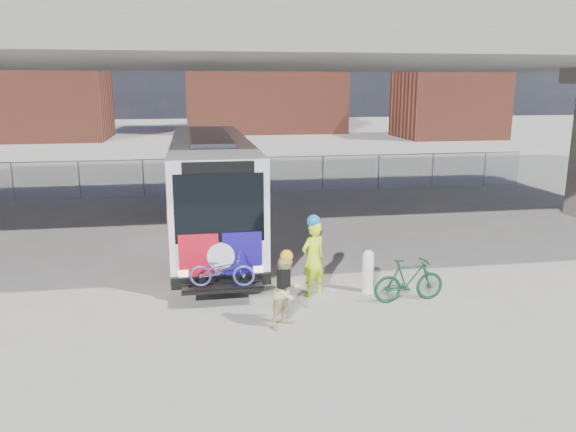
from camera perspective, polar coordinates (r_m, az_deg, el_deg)
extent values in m
plane|color=#9E9991|center=(16.99, -0.37, -5.13)|extent=(160.00, 160.00, 0.00)
cube|color=silver|center=(20.04, -7.84, 3.30)|extent=(2.55, 12.00, 3.20)
cube|color=black|center=(20.44, -7.95, 5.30)|extent=(2.61, 11.00, 1.28)
cube|color=black|center=(14.13, -7.00, 0.82)|extent=(2.24, 0.12, 1.76)
cube|color=black|center=(13.95, -7.11, 4.94)|extent=(1.78, 0.12, 0.30)
cube|color=black|center=(14.55, -6.77, -6.53)|extent=(2.55, 0.20, 0.30)
cube|color=#B50D1F|center=(14.36, -9.04, -4.14)|extent=(1.00, 0.08, 1.20)
cube|color=navy|center=(14.41, -4.66, -3.96)|extent=(1.00, 0.08, 1.20)
cylinder|color=silver|center=(14.35, -6.84, -4.07)|extent=(0.70, 0.06, 0.70)
cube|color=gray|center=(19.83, -7.99, 8.06)|extent=(1.28, 7.20, 0.14)
cube|color=black|center=(14.08, -6.66, -7.21)|extent=(2.00, 0.70, 0.06)
cylinder|color=black|center=(16.09, -11.22, -4.57)|extent=(0.30, 1.00, 1.00)
cylinder|color=black|center=(16.18, -3.00, -4.23)|extent=(0.30, 1.00, 1.00)
cylinder|color=black|center=(24.43, -10.81, 1.48)|extent=(0.30, 1.00, 1.00)
cylinder|color=black|center=(24.49, -5.40, 1.69)|extent=(0.30, 1.00, 1.00)
cube|color=#B50D1F|center=(16.46, -11.82, -1.31)|extent=(0.06, 2.60, 1.70)
cube|color=navy|center=(18.01, -11.67, -0.06)|extent=(0.06, 1.40, 1.70)
cube|color=#B50D1F|center=(16.56, -2.77, -0.95)|extent=(0.06, 2.60, 1.70)
cube|color=navy|center=(18.10, -3.39, 0.26)|extent=(0.06, 1.40, 1.70)
imported|color=#46529B|center=(13.93, -6.71, -5.47)|extent=(1.67, 0.79, 0.84)
cube|color=#605E59|center=(20.15, -2.35, 17.16)|extent=(40.00, 16.00, 1.50)
cube|color=#605E59|center=(20.22, -2.37, 19.42)|extent=(40.00, 0.60, 0.80)
cylinder|color=gray|center=(28.78, -20.44, 3.43)|extent=(0.06, 0.06, 1.80)
cylinder|color=gray|center=(28.30, -12.45, 3.80)|extent=(0.06, 0.06, 1.80)
cylinder|color=gray|center=(28.39, -4.34, 4.10)|extent=(0.06, 0.06, 1.80)
cylinder|color=gray|center=(29.04, 3.56, 4.31)|extent=(0.06, 0.06, 1.80)
cylinder|color=gray|center=(30.20, 10.99, 4.44)|extent=(0.06, 0.06, 1.80)
cylinder|color=gray|center=(31.83, 17.76, 4.48)|extent=(0.06, 0.06, 1.80)
plane|color=gray|center=(28.39, -4.34, 4.10)|extent=(30.00, 0.00, 30.00)
cube|color=gray|center=(28.26, -4.38, 5.94)|extent=(30.00, 0.05, 0.04)
cube|color=brown|center=(62.83, -24.46, 11.65)|extent=(14.00, 10.00, 10.00)
cube|color=brown|center=(68.47, -2.60, 13.63)|extent=(18.00, 12.00, 12.00)
cube|color=brown|center=(61.95, 16.02, 11.36)|extent=(10.00, 8.00, 8.00)
cylinder|color=brown|center=(73.20, 3.61, 18.68)|extent=(2.20, 2.20, 25.00)
cylinder|color=white|center=(14.96, 8.10, -5.82)|extent=(0.30, 0.30, 1.00)
sphere|color=white|center=(14.80, 8.16, -3.99)|extent=(0.30, 0.30, 0.30)
imported|color=#CFFF1A|center=(14.44, 2.58, -4.38)|extent=(0.85, 0.75, 1.96)
sphere|color=blue|center=(14.17, 2.62, -0.52)|extent=(0.34, 0.34, 0.34)
imported|color=beige|center=(12.65, -0.14, -7.71)|extent=(1.01, 0.98, 1.64)
sphere|color=gold|center=(12.38, -0.14, -4.08)|extent=(0.28, 0.28, 0.28)
cube|color=black|center=(12.37, -0.44, -6.39)|extent=(0.32, 0.30, 0.40)
imported|color=#143F25|center=(14.47, 12.19, -6.39)|extent=(1.89, 0.64, 1.12)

